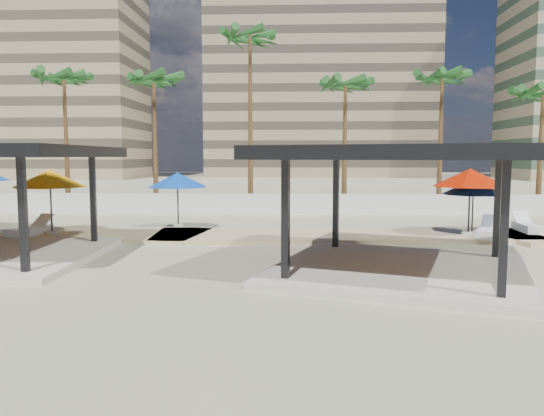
{
  "coord_description": "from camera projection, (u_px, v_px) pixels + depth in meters",
  "views": [
    {
      "loc": [
        -0.08,
        -15.33,
        3.41
      ],
      "look_at": [
        -1.0,
        5.29,
        1.4
      ],
      "focal_mm": 35.0,
      "sensor_mm": 36.0,
      "label": 1
    }
  ],
  "objects": [
    {
      "name": "boundary_wall",
      "position": [
        297.0,
        204.0,
        31.42
      ],
      "size": [
        56.0,
        0.3,
        1.2
      ],
      "primitive_type": "cube",
      "color": "silver",
      "rests_on": "ground"
    },
    {
      "name": "building_west",
      "position": [
        31.0,
        81.0,
        83.57
      ],
      "size": [
        34.0,
        16.0,
        32.4
      ],
      "color": "#937F60",
      "rests_on": "ground"
    },
    {
      "name": "umbrella_c",
      "position": [
        470.0,
        178.0,
        21.7
      ],
      "size": [
        3.8,
        3.8,
        2.74
      ],
      "rotation": [
        0.0,
        0.0,
        0.27
      ],
      "color": "beige",
      "rests_on": "promenade"
    },
    {
      "name": "ground",
      "position": [
        298.0,
        273.0,
        15.57
      ],
      "size": [
        200.0,
        200.0,
        0.0
      ],
      "primitive_type": "plane",
      "color": "tan",
      "rests_on": "ground"
    },
    {
      "name": "palm_f",
      "position": [
        442.0,
        83.0,
        32.89
      ],
      "size": [
        3.0,
        3.0,
        9.11
      ],
      "color": "brown",
      "rests_on": "ground"
    },
    {
      "name": "lounger_c",
      "position": [
        527.0,
        227.0,
        22.95
      ],
      "size": [
        0.82,
        2.18,
        0.81
      ],
      "rotation": [
        0.0,
        0.0,
        1.51
      ],
      "color": "white",
      "rests_on": "promenade"
    },
    {
      "name": "building_mid",
      "position": [
        320.0,
        93.0,
        91.57
      ],
      "size": [
        38.0,
        16.0,
        30.4
      ],
      "color": "#847259",
      "rests_on": "ground"
    },
    {
      "name": "pavilion_central",
      "position": [
        402.0,
        198.0,
        15.31
      ],
      "size": [
        9.22,
        9.22,
        3.69
      ],
      "rotation": [
        0.0,
        0.0,
        -0.33
      ],
      "color": "beige",
      "rests_on": "ground"
    },
    {
      "name": "lounger_b",
      "position": [
        488.0,
        232.0,
        21.33
      ],
      "size": [
        1.58,
        2.25,
        0.82
      ],
      "rotation": [
        0.0,
        0.0,
        1.11
      ],
      "color": "white",
      "rests_on": "promenade"
    },
    {
      "name": "palm_c",
      "position": [
        154.0,
        86.0,
        33.21
      ],
      "size": [
        3.0,
        3.0,
        8.98
      ],
      "color": "brown",
      "rests_on": "ground"
    },
    {
      "name": "promenade",
      "position": [
        343.0,
        234.0,
        23.1
      ],
      "size": [
        44.45,
        7.97,
        0.24
      ],
      "color": "#C6B284",
      "rests_on": "ground"
    },
    {
      "name": "palm_b",
      "position": [
        64.0,
        83.0,
        34.05
      ],
      "size": [
        3.0,
        3.0,
        9.26
      ],
      "color": "brown",
      "rests_on": "ground"
    },
    {
      "name": "umbrella_b",
      "position": [
        50.0,
        179.0,
        21.95
      ],
      "size": [
        3.54,
        3.54,
        2.7
      ],
      "rotation": [
        0.0,
        0.0,
        0.19
      ],
      "color": "beige",
      "rests_on": "promenade"
    },
    {
      "name": "umbrella_d",
      "position": [
        473.0,
        187.0,
        22.0
      ],
      "size": [
        3.3,
        3.3,
        2.27
      ],
      "rotation": [
        0.0,
        0.0,
        -0.37
      ],
      "color": "beige",
      "rests_on": "promenade"
    },
    {
      "name": "palm_g",
      "position": [
        543.0,
        97.0,
        32.32
      ],
      "size": [
        3.0,
        3.0,
        8.1
      ],
      "color": "brown",
      "rests_on": "ground"
    },
    {
      "name": "palm_e",
      "position": [
        345.0,
        89.0,
        33.0
      ],
      "size": [
        3.0,
        3.0,
        8.71
      ],
      "color": "brown",
      "rests_on": "ground"
    },
    {
      "name": "umbrella_f",
      "position": [
        178.0,
        180.0,
        24.43
      ],
      "size": [
        3.48,
        3.48,
        2.49
      ],
      "rotation": [
        0.0,
        0.0,
        -0.29
      ],
      "color": "beige",
      "rests_on": "promenade"
    },
    {
      "name": "lounger_a",
      "position": [
        31.0,
        230.0,
        21.84
      ],
      "size": [
        1.19,
        2.21,
        0.8
      ],
      "rotation": [
        0.0,
        0.0,
        1.31
      ],
      "color": "white",
      "rests_on": "promenade"
    },
    {
      "name": "palm_d",
      "position": [
        250.0,
        45.0,
        33.49
      ],
      "size": [
        3.0,
        3.0,
        11.77
      ],
      "color": "brown",
      "rests_on": "ground"
    }
  ]
}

